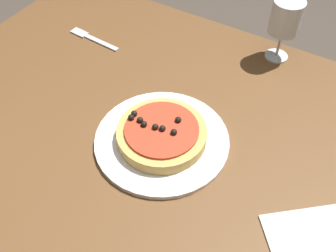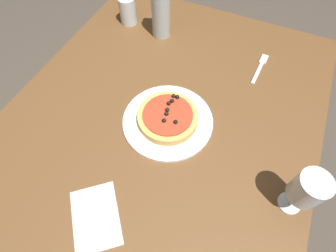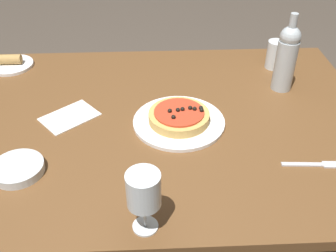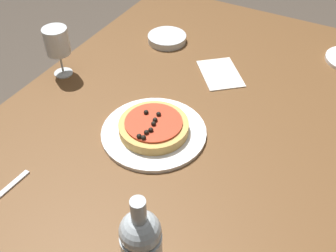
{
  "view_description": "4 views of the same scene",
  "coord_description": "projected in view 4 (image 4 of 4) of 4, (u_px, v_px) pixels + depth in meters",
  "views": [
    {
      "loc": [
        -0.19,
        0.44,
        1.4
      ],
      "look_at": [
        0.1,
        -0.03,
        0.78
      ],
      "focal_mm": 42.0,
      "sensor_mm": 36.0,
      "label": 1
    },
    {
      "loc": [
        -0.32,
        -0.22,
        1.46
      ],
      "look_at": [
        0.08,
        -0.04,
        0.76
      ],
      "focal_mm": 28.0,
      "sensor_mm": 36.0,
      "label": 2
    },
    {
      "loc": [
        0.03,
        -1.06,
        1.48
      ],
      "look_at": [
        0.07,
        -0.07,
        0.75
      ],
      "focal_mm": 42.0,
      "sensor_mm": 36.0,
      "label": 3
    },
    {
      "loc": [
        0.8,
        0.39,
        1.5
      ],
      "look_at": [
        0.08,
        0.0,
        0.75
      ],
      "focal_mm": 42.0,
      "sensor_mm": 36.0,
      "label": 4
    }
  ],
  "objects": [
    {
      "name": "pizza",
      "position": [
        154.0,
        126.0,
        1.1
      ],
      "size": [
        0.2,
        0.2,
        0.05
      ],
      "color": "tan",
      "rests_on": "dinner_plate"
    },
    {
      "name": "paper_napkin",
      "position": [
        220.0,
        74.0,
        1.33
      ],
      "size": [
        0.21,
        0.21,
        0.0
      ],
      "color": "silver",
      "rests_on": "dining_table"
    },
    {
      "name": "dining_table",
      "position": [
        180.0,
        133.0,
        1.23
      ],
      "size": [
        1.53,
        1.02,
        0.72
      ],
      "color": "brown",
      "rests_on": "ground_plane"
    },
    {
      "name": "wine_glass",
      "position": [
        57.0,
        42.0,
        1.25
      ],
      "size": [
        0.08,
        0.08,
        0.17
      ],
      "color": "silver",
      "rests_on": "dining_table"
    },
    {
      "name": "ground_plane",
      "position": [
        177.0,
        243.0,
        1.67
      ],
      "size": [
        14.0,
        14.0,
        0.0
      ],
      "primitive_type": "plane",
      "color": "#4C4238"
    },
    {
      "name": "side_bowl",
      "position": [
        167.0,
        38.0,
        1.48
      ],
      "size": [
        0.14,
        0.14,
        0.03
      ],
      "color": "silver",
      "rests_on": "dining_table"
    },
    {
      "name": "dinner_plate",
      "position": [
        154.0,
        132.0,
        1.11
      ],
      "size": [
        0.3,
        0.3,
        0.01
      ],
      "color": "white",
      "rests_on": "dining_table"
    }
  ]
}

